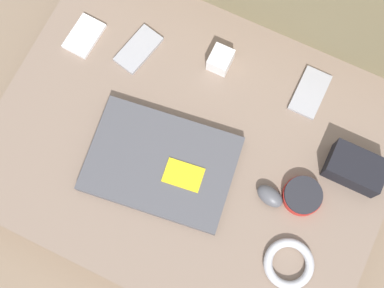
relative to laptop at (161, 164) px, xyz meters
The scene contains 11 objects.
ground_plane 0.18m from the laptop, 58.67° to the left, with size 8.00×8.00×0.00m, color #7A6651.
couch_seat 0.12m from the laptop, 58.67° to the left, with size 0.96×0.73×0.14m.
laptop is the anchor object (origin of this frame).
computer_mouse 0.27m from the laptop, ahead, with size 0.08×0.06×0.03m.
speaker_puck 0.34m from the laptop, 12.66° to the left, with size 0.09×0.09×0.03m.
phone_silver 0.39m from the laptop, 146.56° to the left, with size 0.08×0.11×0.01m.
phone_black 0.31m from the laptop, 127.38° to the left, with size 0.09×0.14×0.01m.
phone_small 0.41m from the laptop, 52.20° to the left, with size 0.07×0.13×0.01m.
camera_pouch 0.46m from the laptop, 23.73° to the left, with size 0.13×0.08×0.07m.
charger_brick 0.30m from the laptop, 86.85° to the left, with size 0.05×0.06×0.05m.
cable_coil 0.37m from the laptop, 12.67° to the right, with size 0.12×0.12×0.02m.
Camera 1 is at (0.14, -0.29, 1.39)m, focal length 50.00 mm.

